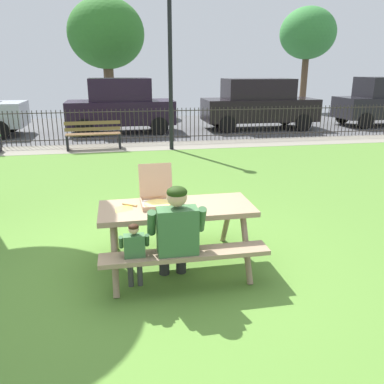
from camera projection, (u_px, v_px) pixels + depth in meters
ground at (143, 206)px, 6.92m from camera, size 28.00×12.48×0.02m
cobblestone_walkway at (132, 147)px, 12.12m from camera, size 28.00×1.40×0.01m
street_asphalt at (128, 127)px, 16.19m from camera, size 28.00×7.28×0.01m
picnic_table_foreground at (177, 220)px, 4.66m from camera, size 1.81×1.49×0.79m
pizza_box_open at (157, 197)px, 4.67m from camera, size 0.41×0.47×0.45m
pizza_slice_on_table at (125, 207)px, 4.54m from camera, size 0.29×0.31×0.02m
adult_at_table at (176, 232)px, 4.16m from camera, size 0.61×0.59×1.19m
child_at_table at (134, 250)px, 4.10m from camera, size 0.31×0.30×0.82m
iron_fence_streetside at (130, 126)px, 12.61m from camera, size 18.39×0.03×1.09m
park_bench_center at (93, 135)px, 11.67m from camera, size 1.62×0.55×0.85m
lamp_post_walkway at (170, 53)px, 10.95m from camera, size 0.28×0.28×4.52m
parked_car_center at (121, 105)px, 14.53m from camera, size 3.93×1.89×1.98m
parked_car_right at (259, 103)px, 15.45m from camera, size 4.41×1.94×1.94m
far_tree_midleft at (106, 34)px, 19.72m from camera, size 3.82×3.82×5.71m
far_tree_center at (308, 34)px, 21.52m from camera, size 3.05×3.05×5.53m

